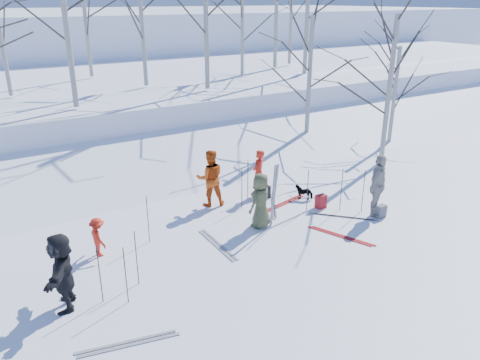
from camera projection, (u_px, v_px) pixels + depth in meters
ground at (270, 243)px, 12.46m from camera, size 120.00×120.00×0.00m
snow_ramp at (165, 164)px, 17.95m from camera, size 70.00×9.49×4.12m
snow_plateau at (91, 98)px, 25.56m from camera, size 70.00×18.00×2.20m
far_hill at (26, 47)px, 41.82m from camera, size 90.00×30.00×6.00m
skier_olive_center at (261, 201)px, 13.07m from camera, size 0.91×0.74×1.60m
skier_red_north at (258, 173)px, 15.18m from camera, size 0.68×0.60×1.56m
skier_redor_behind at (210, 178)px, 14.43m from camera, size 1.05×0.92×1.80m
skier_red_seated at (98, 237)px, 11.68m from camera, size 0.46×0.71×1.03m
skier_cream_east at (378, 186)px, 13.69m from camera, size 1.20×0.87×1.90m
skier_grey_west at (62, 271)px, 9.59m from camera, size 0.99×1.66×1.71m
dog at (304, 192)px, 15.09m from camera, size 0.60×0.56×0.48m
upright_ski_left at (273, 196)px, 12.97m from camera, size 0.09×0.16×1.90m
upright_ski_right at (274, 195)px, 13.03m from camera, size 0.12×0.23×1.89m
ski_pair_a at (344, 217)px, 13.91m from camera, size 2.10×2.10×0.02m
ski_pair_b at (341, 236)px, 12.79m from camera, size 1.49×2.04×0.02m
ski_pair_c at (217, 245)px, 12.34m from camera, size 0.26×1.91×0.02m
ski_pair_d at (128, 344)px, 8.81m from camera, size 0.96×1.98×0.02m
ski_pair_e at (283, 204)px, 14.79m from camera, size 1.03×1.99×0.02m
ski_pair_f at (274, 205)px, 14.68m from camera, size 1.93×2.08×0.02m
ski_pole_a at (148, 220)px, 12.25m from camera, size 0.02×0.02×1.34m
ski_pole_b at (308, 190)px, 14.11m from camera, size 0.02×0.02×1.34m
ski_pole_c at (248, 179)px, 14.96m from camera, size 0.02×0.02×1.34m
ski_pole_d at (363, 191)px, 14.03m from camera, size 0.02×0.02×1.34m
ski_pole_e at (100, 275)px, 9.81m from camera, size 0.02×0.02×1.34m
ski_pole_f at (341, 190)px, 14.16m from camera, size 0.02×0.02×1.34m
ski_pole_g at (242, 188)px, 14.25m from camera, size 0.02×0.02×1.34m
ski_pole_h at (126, 275)px, 9.78m from camera, size 0.02×0.02×1.34m
ski_pole_i at (137, 258)px, 10.44m from camera, size 0.02×0.02×1.34m
backpack_red at (321, 201)px, 14.47m from camera, size 0.32×0.22×0.42m
backpack_grey at (381, 211)px, 13.85m from camera, size 0.30×0.20×0.38m
backpack_dark at (264, 192)px, 15.20m from camera, size 0.34×0.24×0.40m
birch_plateau_c at (142, 19)px, 21.18m from camera, size 4.79×4.79×5.99m
birch_plateau_d at (242, 27)px, 24.51m from camera, size 4.03×4.03×4.90m
birch_plateau_f at (291, 18)px, 28.53m from camera, size 4.47×4.47×5.53m
birch_plateau_g at (0, 34)px, 19.08m from camera, size 4.10×4.10×5.00m
birch_plateau_h at (65, 12)px, 16.70m from camera, size 5.39×5.39×6.84m
birch_plateau_j at (85, 19)px, 23.76m from camera, size 4.64×4.64×5.77m
birch_plateau_k at (206, 9)px, 20.27m from camera, size 5.40×5.40×6.85m
birch_edge_b at (389, 92)px, 17.47m from camera, size 4.51×4.51×5.58m
birch_edge_c at (394, 97)px, 20.09m from camera, size 3.56×3.56×4.23m
birch_edge_e at (309, 84)px, 19.56m from camera, size 4.42×4.42×5.45m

